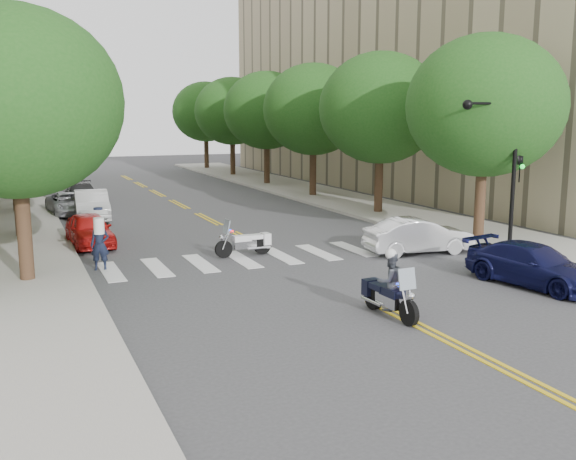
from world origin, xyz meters
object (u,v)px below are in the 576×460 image
motorcycle_parked (248,242)px  convertible (419,236)px  motorcycle_police (389,286)px  officer_standing (100,245)px  sedan_blue (534,265)px

motorcycle_parked → convertible: motorcycle_parked is taller
motorcycle_police → convertible: size_ratio=0.54×
officer_standing → convertible: bearing=5.5°
motorcycle_parked → convertible: size_ratio=0.54×
motorcycle_parked → convertible: bearing=-112.3°
officer_standing → sedan_blue: size_ratio=0.39×
motorcycle_police → motorcycle_parked: (-0.81, 8.42, -0.31)m
motorcycle_parked → sedan_blue: size_ratio=0.50×
officer_standing → convertible: size_ratio=0.42×
motorcycle_parked → convertible: 6.47m
motorcycle_parked → officer_standing: size_ratio=1.28×
motorcycle_police → officer_standing: motorcycle_police is taller
motorcycle_police → officer_standing: (-6.18, 8.29, 0.05)m
motorcycle_police → motorcycle_parked: motorcycle_police is taller
sedan_blue → officer_standing: bearing=137.2°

